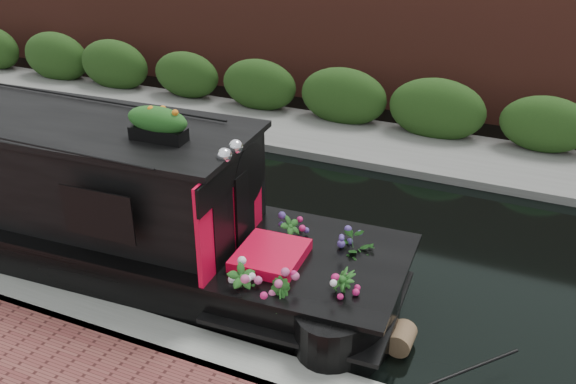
% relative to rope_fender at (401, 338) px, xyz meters
% --- Properties ---
extents(ground, '(80.00, 80.00, 0.00)m').
position_rel_rope_fender_xyz_m(ground, '(-3.20, 2.04, -0.16)').
color(ground, black).
rests_on(ground, ground).
extents(near_bank_coping, '(40.00, 0.60, 0.50)m').
position_rel_rope_fender_xyz_m(near_bank_coping, '(-3.20, -1.26, -0.16)').
color(near_bank_coping, gray).
rests_on(near_bank_coping, ground).
extents(far_bank_path, '(40.00, 2.40, 0.34)m').
position_rel_rope_fender_xyz_m(far_bank_path, '(-3.20, 6.24, -0.16)').
color(far_bank_path, slate).
rests_on(far_bank_path, ground).
extents(far_hedge, '(40.00, 1.10, 2.80)m').
position_rel_rope_fender_xyz_m(far_hedge, '(-3.20, 7.14, -0.16)').
color(far_hedge, '#214115').
rests_on(far_hedge, ground).
extents(far_brick_wall, '(40.00, 1.00, 8.00)m').
position_rel_rope_fender_xyz_m(far_brick_wall, '(-3.20, 9.24, -0.16)').
color(far_brick_wall, '#5E2A20').
rests_on(far_brick_wall, ground).
extents(rope_fender, '(0.32, 0.41, 0.32)m').
position_rel_rope_fender_xyz_m(rope_fender, '(0.00, 0.00, 0.00)').
color(rope_fender, brown).
rests_on(rope_fender, ground).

